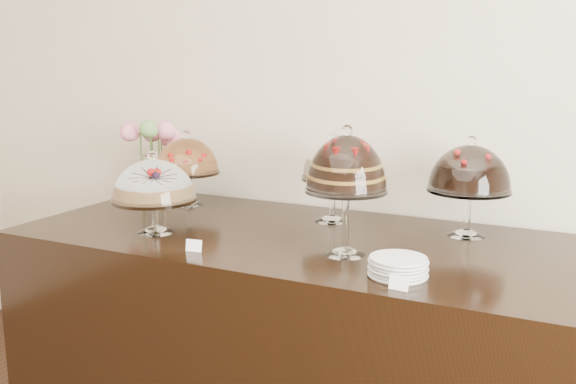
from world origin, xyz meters
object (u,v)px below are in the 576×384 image
at_px(plate_stack, 398,267).
at_px(cake_stand_choco_layer, 346,168).
at_px(cake_stand_fruit_tart, 187,159).
at_px(flower_vase, 152,148).
at_px(display_counter, 293,340).
at_px(cake_stand_dark_choco, 470,172).
at_px(cake_stand_cheesecake, 333,165).
at_px(cake_stand_sugar_sponge, 154,184).

bearing_deg(plate_stack, cake_stand_choco_layer, 148.26).
distance_m(cake_stand_fruit_tart, flower_vase, 0.27).
xyz_separation_m(display_counter, cake_stand_fruit_tart, (-0.69, 0.26, 0.67)).
bearing_deg(display_counter, cake_stand_dark_choco, 24.41).
height_order(cake_stand_fruit_tart, flower_vase, flower_vase).
height_order(display_counter, cake_stand_fruit_tart, cake_stand_fruit_tart).
bearing_deg(cake_stand_cheesecake, cake_stand_choco_layer, -62.17).
xyz_separation_m(cake_stand_choco_layer, cake_stand_fruit_tart, (-0.97, 0.42, -0.09)).
bearing_deg(display_counter, cake_stand_sugar_sponge, -156.68).
distance_m(cake_stand_dark_choco, plate_stack, 0.64).
bearing_deg(flower_vase, cake_stand_choco_layer, -22.02).
height_order(display_counter, flower_vase, flower_vase).
bearing_deg(cake_stand_cheesecake, cake_stand_sugar_sponge, -139.42).
relative_size(cake_stand_fruit_tart, plate_stack, 1.91).
xyz_separation_m(cake_stand_cheesecake, cake_stand_fruit_tart, (-0.74, -0.01, -0.02)).
relative_size(display_counter, cake_stand_sugar_sponge, 6.48).
bearing_deg(cake_stand_choco_layer, flower_vase, 157.98).
height_order(cake_stand_sugar_sponge, cake_stand_dark_choco, cake_stand_dark_choco).
bearing_deg(cake_stand_fruit_tart, display_counter, -20.63).
xyz_separation_m(display_counter, plate_stack, (0.52, -0.31, 0.48)).
height_order(display_counter, cake_stand_choco_layer, cake_stand_choco_layer).
relative_size(cake_stand_sugar_sponge, plate_stack, 1.82).
distance_m(cake_stand_choco_layer, cake_stand_dark_choco, 0.56).
bearing_deg(cake_stand_fruit_tart, cake_stand_dark_choco, 1.02).
height_order(cake_stand_dark_choco, flower_vase, flower_vase).
bearing_deg(flower_vase, cake_stand_fruit_tart, -15.93).
bearing_deg(cake_stand_fruit_tart, cake_stand_sugar_sponge, -69.83).
bearing_deg(flower_vase, plate_stack, -23.71).
relative_size(cake_stand_sugar_sponge, cake_stand_cheesecake, 0.89).
distance_m(cake_stand_dark_choco, cake_stand_fruit_tart, 1.31).
distance_m(cake_stand_sugar_sponge, cake_stand_fruit_tart, 0.51).
height_order(cake_stand_sugar_sponge, cake_stand_fruit_tart, cake_stand_fruit_tart).
height_order(cake_stand_sugar_sponge, plate_stack, cake_stand_sugar_sponge).
bearing_deg(cake_stand_choco_layer, cake_stand_sugar_sponge, -175.98).
distance_m(cake_stand_choco_layer, plate_stack, 0.40).
bearing_deg(cake_stand_fruit_tart, flower_vase, 164.07).
relative_size(display_counter, cake_stand_dark_choco, 5.57).
distance_m(display_counter, plate_stack, 0.77).
xyz_separation_m(cake_stand_sugar_sponge, cake_stand_fruit_tart, (-0.18, 0.48, 0.02)).
bearing_deg(cake_stand_dark_choco, flower_vase, 178.13).
relative_size(cake_stand_choco_layer, flower_vase, 1.15).
bearing_deg(cake_stand_cheesecake, cake_stand_dark_choco, 1.67).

